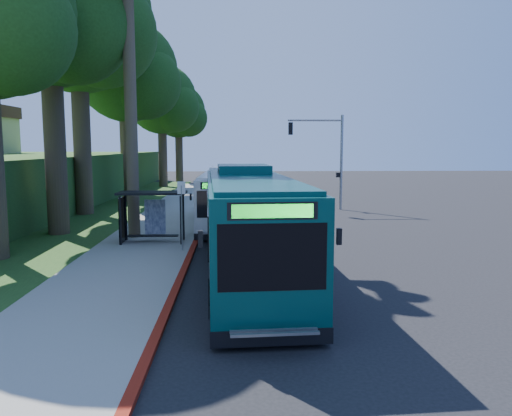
{
  "coord_description": "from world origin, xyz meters",
  "views": [
    {
      "loc": [
        -3.04,
        -26.75,
        4.67
      ],
      "look_at": [
        -1.9,
        1.0,
        1.26
      ],
      "focal_mm": 35.0,
      "sensor_mm": 36.0,
      "label": 1
    }
  ],
  "objects_px": {
    "bus_shelter": "(148,207)",
    "white_bus": "(223,197)",
    "pickup": "(289,212)",
    "teal_bus": "(248,224)"
  },
  "relations": [
    {
      "from": "white_bus",
      "to": "pickup",
      "type": "relative_size",
      "value": 2.09
    },
    {
      "from": "teal_bus",
      "to": "pickup",
      "type": "distance_m",
      "value": 12.64
    },
    {
      "from": "bus_shelter",
      "to": "pickup",
      "type": "bearing_deg",
      "value": 38.87
    },
    {
      "from": "teal_bus",
      "to": "bus_shelter",
      "type": "bearing_deg",
      "value": 123.4
    },
    {
      "from": "pickup",
      "to": "teal_bus",
      "type": "bearing_deg",
      "value": -111.66
    },
    {
      "from": "bus_shelter",
      "to": "teal_bus",
      "type": "relative_size",
      "value": 0.24
    },
    {
      "from": "white_bus",
      "to": "bus_shelter",
      "type": "bearing_deg",
      "value": -119.08
    },
    {
      "from": "white_bus",
      "to": "teal_bus",
      "type": "bearing_deg",
      "value": -83.77
    },
    {
      "from": "bus_shelter",
      "to": "white_bus",
      "type": "distance_m",
      "value": 6.96
    },
    {
      "from": "white_bus",
      "to": "teal_bus",
      "type": "distance_m",
      "value": 12.34
    }
  ]
}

